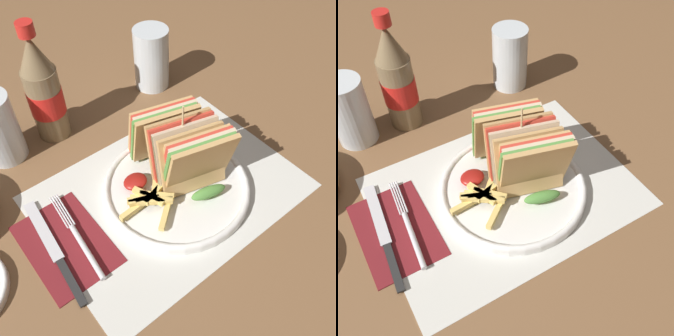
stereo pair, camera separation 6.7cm
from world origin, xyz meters
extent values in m
plane|color=brown|center=(0.00, 0.00, 0.00)|extent=(4.00, 4.00, 0.00)
cube|color=silver|center=(-0.04, 0.01, 0.00)|extent=(0.44, 0.32, 0.00)
cylinder|color=white|center=(-0.02, 0.00, 0.01)|extent=(0.25, 0.25, 0.01)
torus|color=white|center=(-0.02, 0.00, 0.01)|extent=(0.25, 0.25, 0.01)
cube|color=tan|center=(0.00, -0.03, 0.08)|extent=(0.12, 0.06, 0.11)
cube|color=#518E3D|center=(0.00, -0.02, 0.08)|extent=(0.12, 0.06, 0.11)
cube|color=beige|center=(0.01, -0.01, 0.08)|extent=(0.12, 0.06, 0.11)
cube|color=red|center=(0.01, -0.01, 0.07)|extent=(0.12, 0.06, 0.11)
cube|color=tan|center=(0.01, 0.00, 0.07)|extent=(0.12, 0.06, 0.11)
ellipsoid|color=#518E3D|center=(0.00, -0.05, 0.03)|extent=(0.07, 0.04, 0.02)
cube|color=tan|center=(0.00, -0.01, 0.07)|extent=(0.12, 0.06, 0.11)
cube|color=#518E3D|center=(0.00, 0.00, 0.07)|extent=(0.12, 0.06, 0.11)
cube|color=beige|center=(0.00, 0.00, 0.08)|extent=(0.12, 0.06, 0.11)
cube|color=red|center=(0.00, 0.01, 0.08)|extent=(0.12, 0.06, 0.11)
cube|color=tan|center=(0.00, 0.02, 0.08)|extent=(0.12, 0.06, 0.11)
ellipsoid|color=#518E3D|center=(0.00, -0.01, 0.03)|extent=(0.07, 0.04, 0.02)
cube|color=tan|center=(0.00, 0.06, 0.08)|extent=(0.12, 0.06, 0.11)
cube|color=#518E3D|center=(0.00, 0.07, 0.08)|extent=(0.12, 0.06, 0.11)
cube|color=beige|center=(0.01, 0.07, 0.08)|extent=(0.12, 0.06, 0.11)
cube|color=red|center=(0.01, 0.08, 0.07)|extent=(0.12, 0.06, 0.11)
cube|color=tan|center=(0.01, 0.09, 0.07)|extent=(0.12, 0.06, 0.11)
ellipsoid|color=#518E3D|center=(0.00, 0.04, 0.03)|extent=(0.07, 0.04, 0.02)
cylinder|color=tan|center=(0.00, 0.02, 0.09)|extent=(0.00, 0.00, 0.15)
cube|color=#E5C166|center=(-0.11, 0.00, 0.02)|extent=(0.07, 0.01, 0.01)
cube|color=#E5C166|center=(-0.08, -0.04, 0.02)|extent=(0.06, 0.05, 0.01)
cube|color=#E5C166|center=(-0.08, 0.00, 0.02)|extent=(0.05, 0.05, 0.01)
cube|color=#E5C166|center=(-0.08, 0.00, 0.03)|extent=(0.03, 0.06, 0.01)
cube|color=#E5C166|center=(-0.07, -0.01, 0.03)|extent=(0.05, 0.05, 0.01)
cube|color=#E5C166|center=(-0.07, 0.00, 0.03)|extent=(0.06, 0.03, 0.01)
cube|color=#E5C166|center=(-0.08, -0.01, 0.03)|extent=(0.05, 0.04, 0.01)
cube|color=#E5C166|center=(-0.09, 0.00, 0.03)|extent=(0.05, 0.03, 0.01)
cube|color=#E5C166|center=(-0.06, 0.01, 0.03)|extent=(0.06, 0.06, 0.01)
cube|color=#E5C166|center=(-0.10, 0.00, 0.03)|extent=(0.05, 0.02, 0.01)
ellipsoid|color=maroon|center=(-0.08, 0.04, 0.03)|extent=(0.04, 0.04, 0.01)
cube|color=maroon|center=(-0.23, 0.03, 0.00)|extent=(0.12, 0.17, 0.00)
cylinder|color=silver|center=(-0.21, -0.01, 0.01)|extent=(0.02, 0.11, 0.01)
cylinder|color=silver|center=(-0.21, 0.08, 0.01)|extent=(0.01, 0.07, 0.00)
cylinder|color=silver|center=(-0.20, 0.08, 0.01)|extent=(0.01, 0.07, 0.00)
cylinder|color=silver|center=(-0.20, 0.08, 0.01)|extent=(0.01, 0.07, 0.00)
cylinder|color=silver|center=(-0.20, 0.08, 0.01)|extent=(0.01, 0.07, 0.00)
cube|color=black|center=(-0.25, -0.04, 0.01)|extent=(0.02, 0.09, 0.00)
cube|color=silver|center=(-0.24, 0.07, 0.01)|extent=(0.03, 0.13, 0.00)
cylinder|color=#7A6647|center=(-0.12, 0.27, 0.07)|extent=(0.06, 0.06, 0.15)
cylinder|color=red|center=(-0.12, 0.27, 0.08)|extent=(0.07, 0.07, 0.05)
cone|color=#7A6647|center=(-0.12, 0.27, 0.18)|extent=(0.06, 0.06, 0.07)
cylinder|color=red|center=(-0.12, 0.27, 0.22)|extent=(0.03, 0.03, 0.02)
cylinder|color=silver|center=(0.13, 0.27, 0.07)|extent=(0.08, 0.08, 0.13)
camera|label=1|loc=(-0.30, -0.32, 0.55)|focal=42.00mm
camera|label=2|loc=(-0.25, -0.36, 0.55)|focal=42.00mm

